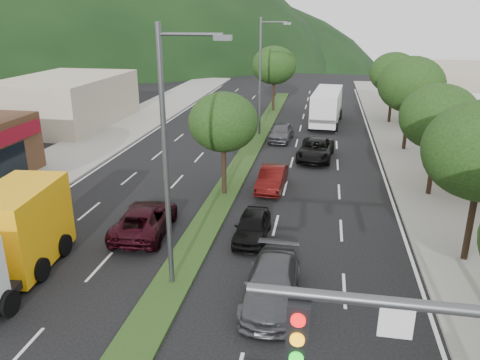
% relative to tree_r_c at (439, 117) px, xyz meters
% --- Properties ---
extents(sidewalk_right, '(5.00, 90.00, 0.15)m').
position_rel_tree_r_c_xyz_m(sidewalk_right, '(0.50, 5.00, -4.67)').
color(sidewalk_right, gray).
rests_on(sidewalk_right, ground).
extents(sidewalk_left, '(6.00, 90.00, 0.15)m').
position_rel_tree_r_c_xyz_m(sidewalk_left, '(-25.00, 5.00, -4.67)').
color(sidewalk_left, gray).
rests_on(sidewalk_left, ground).
extents(median, '(1.60, 56.00, 0.12)m').
position_rel_tree_r_c_xyz_m(median, '(-12.00, 8.00, -4.69)').
color(median, '#1F3C15').
rests_on(median, ground).
extents(bldg_left_far, '(9.00, 14.00, 4.60)m').
position_rel_tree_r_c_xyz_m(bldg_left_far, '(-31.00, 14.00, -2.45)').
color(bldg_left_far, '#C3B69B').
rests_on(bldg_left_far, ground).
extents(bldg_right_far, '(10.00, 16.00, 5.20)m').
position_rel_tree_r_c_xyz_m(bldg_right_far, '(7.50, 24.00, -2.15)').
color(bldg_right_far, '#C3B69B').
rests_on(bldg_right_far, ground).
extents(hill_far, '(176.00, 132.00, 82.00)m').
position_rel_tree_r_c_xyz_m(hill_far, '(-92.00, 90.00, -4.75)').
color(hill_far, black).
rests_on(hill_far, ground).
extents(tree_r_c, '(4.40, 4.40, 6.48)m').
position_rel_tree_r_c_xyz_m(tree_r_c, '(0.00, 0.00, 0.00)').
color(tree_r_c, black).
rests_on(tree_r_c, sidewalk_right).
extents(tree_r_d, '(5.00, 5.00, 7.17)m').
position_rel_tree_r_c_xyz_m(tree_r_d, '(0.00, 10.00, 0.43)').
color(tree_r_d, black).
rests_on(tree_r_d, sidewalk_right).
extents(tree_r_e, '(4.60, 4.60, 6.71)m').
position_rel_tree_r_c_xyz_m(tree_r_e, '(0.00, 20.00, 0.14)').
color(tree_r_e, black).
rests_on(tree_r_e, sidewalk_right).
extents(tree_med_near, '(4.00, 4.00, 6.02)m').
position_rel_tree_r_c_xyz_m(tree_med_near, '(-12.00, -2.00, -0.32)').
color(tree_med_near, black).
rests_on(tree_med_near, median).
extents(tree_med_far, '(4.80, 4.80, 6.94)m').
position_rel_tree_r_c_xyz_m(tree_med_far, '(-12.00, 24.00, 0.26)').
color(tree_med_far, black).
rests_on(tree_med_far, median).
extents(streetlight_near, '(2.60, 0.25, 10.00)m').
position_rel_tree_r_c_xyz_m(streetlight_near, '(-11.79, -12.00, 0.84)').
color(streetlight_near, '#47494C').
rests_on(streetlight_near, ground).
extents(streetlight_mid, '(2.60, 0.25, 10.00)m').
position_rel_tree_r_c_xyz_m(streetlight_mid, '(-11.79, 13.00, 0.84)').
color(streetlight_mid, '#47494C').
rests_on(streetlight_mid, ground).
extents(suv_maroon, '(2.78, 5.34, 1.44)m').
position_rel_tree_r_c_xyz_m(suv_maroon, '(-14.75, -7.74, -4.03)').
color(suv_maroon, black).
rests_on(suv_maroon, ground).
extents(car_queue_a, '(1.55, 3.84, 1.31)m').
position_rel_tree_r_c_xyz_m(car_queue_a, '(-9.45, -7.48, -4.09)').
color(car_queue_a, black).
rests_on(car_queue_a, ground).
extents(car_queue_b, '(2.02, 4.94, 1.43)m').
position_rel_tree_r_c_xyz_m(car_queue_b, '(-7.93, -12.48, -4.03)').
color(car_queue_b, '#444448').
rests_on(car_queue_b, ground).
extents(car_queue_c, '(1.68, 4.30, 1.39)m').
position_rel_tree_r_c_xyz_m(car_queue_c, '(-9.30, -0.55, -4.05)').
color(car_queue_c, '#4D0D0C').
rests_on(car_queue_c, ground).
extents(car_queue_d, '(2.87, 5.44, 1.46)m').
position_rel_tree_r_c_xyz_m(car_queue_d, '(-6.84, 6.35, -4.02)').
color(car_queue_d, black).
rests_on(car_queue_d, ground).
extents(car_queue_e, '(2.06, 4.45, 1.48)m').
position_rel_tree_r_c_xyz_m(car_queue_e, '(-9.87, 11.35, -4.01)').
color(car_queue_e, '#4C4C51').
rests_on(car_queue_e, ground).
extents(box_truck, '(3.33, 7.35, 3.52)m').
position_rel_tree_r_c_xyz_m(box_truck, '(-18.58, -12.48, -3.08)').
color(box_truck, white).
rests_on(box_truck, ground).
extents(motorhome, '(3.29, 8.76, 3.29)m').
position_rel_tree_r_c_xyz_m(motorhome, '(-6.16, 18.48, -2.99)').
color(motorhome, white).
rests_on(motorhome, ground).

